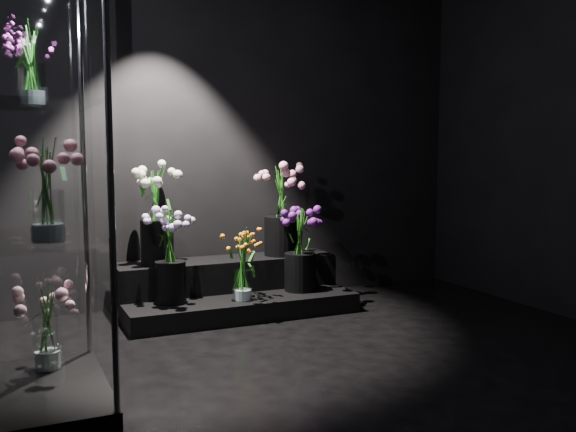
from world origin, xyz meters
TOP-DOWN VIEW (x-y plane):
  - floor at (0.00, 0.00)m, footprint 4.00×4.00m
  - wall_back at (0.00, 2.00)m, footprint 4.00×0.00m
  - display_riser at (-0.22, 1.65)m, footprint 1.75×0.78m
  - display_case at (-1.69, 0.24)m, footprint 0.59×0.98m
  - bouquet_orange_bells at (-0.25, 1.34)m, footprint 0.35×0.35m
  - bouquet_lilac at (-0.75, 1.47)m, footprint 0.46×0.46m
  - bouquet_purple at (0.28, 1.46)m, footprint 0.42×0.42m
  - bouquet_cream_roses at (-0.78, 1.73)m, footprint 0.47×0.47m
  - bouquet_pink_roses at (0.24, 1.74)m, footprint 0.50×0.50m
  - bouquet_case_pink at (-1.66, 0.07)m, footprint 0.37×0.37m
  - bouquet_case_magenta at (-1.68, 0.35)m, footprint 0.26×0.26m
  - bouquet_case_base_pink at (-1.65, 0.50)m, footprint 0.35×0.35m

SIDE VIEW (x-z plane):
  - floor at x=0.00m, z-range 0.00..0.00m
  - display_riser at x=-0.22m, z-range -0.03..0.36m
  - bouquet_case_base_pink at x=-1.65m, z-range 0.12..0.57m
  - bouquet_orange_bells at x=-0.25m, z-range 0.15..0.69m
  - bouquet_purple at x=0.28m, z-range 0.19..0.83m
  - bouquet_lilac at x=-0.75m, z-range 0.20..0.89m
  - bouquet_pink_roses at x=0.24m, z-range 0.43..1.16m
  - bouquet_cream_roses at x=-0.78m, z-range 0.45..1.22m
  - display_case at x=-1.69m, z-range 0.00..2.15m
  - bouquet_case_pink at x=-1.66m, z-range 0.85..1.32m
  - wall_back at x=0.00m, z-range -0.60..3.40m
  - bouquet_case_magenta at x=-1.68m, z-range 1.48..1.85m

